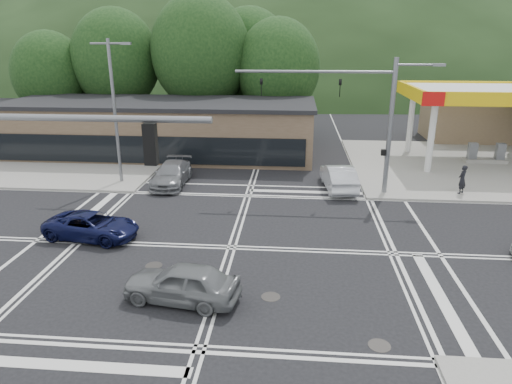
# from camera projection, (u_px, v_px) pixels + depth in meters

# --- Properties ---
(ground) EXTENTS (120.00, 120.00, 0.00)m
(ground) POSITION_uv_depth(u_px,v_px,m) (232.00, 247.00, 20.65)
(ground) COLOR black
(ground) RESTS_ON ground
(sidewalk_ne) EXTENTS (16.00, 16.00, 0.15)m
(sidewalk_ne) POSITION_uv_depth(u_px,v_px,m) (461.00, 166.00, 33.55)
(sidewalk_ne) COLOR gray
(sidewalk_ne) RESTS_ON ground
(sidewalk_nw) EXTENTS (16.00, 16.00, 0.15)m
(sidewalk_nw) POSITION_uv_depth(u_px,v_px,m) (70.00, 157.00, 36.01)
(sidewalk_nw) COLOR gray
(sidewalk_nw) RESTS_ON ground
(gas_station_canopy) EXTENTS (12.32, 8.34, 5.75)m
(gas_station_canopy) POSITION_uv_depth(u_px,v_px,m) (495.00, 96.00, 32.73)
(gas_station_canopy) COLOR silver
(gas_station_canopy) RESTS_ON ground
(convenience_store) EXTENTS (10.00, 6.00, 3.80)m
(convenience_store) POSITION_uv_depth(u_px,v_px,m) (483.00, 119.00, 41.99)
(convenience_store) COLOR #846B4F
(convenience_store) RESTS_ON ground
(commercial_row) EXTENTS (24.00, 8.00, 4.00)m
(commercial_row) POSITION_uv_depth(u_px,v_px,m) (162.00, 130.00, 36.71)
(commercial_row) COLOR brown
(commercial_row) RESTS_ON ground
(hill_north) EXTENTS (252.00, 126.00, 140.00)m
(hill_north) POSITION_uv_depth(u_px,v_px,m) (285.00, 79.00, 105.58)
(hill_north) COLOR #1D3116
(hill_north) RESTS_ON ground
(tree_n_a) EXTENTS (8.00, 8.00, 11.75)m
(tree_n_a) POSITION_uv_depth(u_px,v_px,m) (116.00, 59.00, 42.16)
(tree_n_a) COLOR #382619
(tree_n_a) RESTS_ON ground
(tree_n_b) EXTENTS (9.00, 9.00, 12.98)m
(tree_n_b) POSITION_uv_depth(u_px,v_px,m) (201.00, 52.00, 41.29)
(tree_n_b) COLOR #382619
(tree_n_b) RESTS_ON ground
(tree_n_c) EXTENTS (7.60, 7.60, 10.87)m
(tree_n_c) POSITION_uv_depth(u_px,v_px,m) (278.00, 67.00, 41.13)
(tree_n_c) COLOR #382619
(tree_n_c) RESTS_ON ground
(tree_n_d) EXTENTS (6.80, 6.80, 9.76)m
(tree_n_d) POSITION_uv_depth(u_px,v_px,m) (50.00, 74.00, 42.12)
(tree_n_d) COLOR #382619
(tree_n_d) RESTS_ON ground
(tree_n_e) EXTENTS (8.40, 8.40, 11.98)m
(tree_n_e) POSITION_uv_depth(u_px,v_px,m) (249.00, 58.00, 44.95)
(tree_n_e) COLOR #382619
(tree_n_e) RESTS_ON ground
(streetlight_nw) EXTENTS (2.50, 0.25, 9.00)m
(streetlight_nw) POSITION_uv_depth(u_px,v_px,m) (115.00, 105.00, 28.21)
(streetlight_nw) COLOR slate
(streetlight_nw) RESTS_ON ground
(signal_mast_ne) EXTENTS (11.65, 0.30, 8.00)m
(signal_mast_ne) POSITION_uv_depth(u_px,v_px,m) (369.00, 110.00, 26.19)
(signal_mast_ne) COLOR slate
(signal_mast_ne) RESTS_ON ground
(car_blue_west) EXTENTS (4.66, 2.65, 1.23)m
(car_blue_west) POSITION_uv_depth(u_px,v_px,m) (92.00, 226.00, 21.47)
(car_blue_west) COLOR #0C1036
(car_blue_west) RESTS_ON ground
(car_grey_center) EXTENTS (4.39, 2.31, 1.42)m
(car_grey_center) POSITION_uv_depth(u_px,v_px,m) (182.00, 283.00, 16.27)
(car_grey_center) COLOR slate
(car_grey_center) RESTS_ON ground
(car_queue_a) EXTENTS (2.14, 4.88, 1.56)m
(car_queue_a) POSITION_uv_depth(u_px,v_px,m) (339.00, 177.00, 28.44)
(car_queue_a) COLOR silver
(car_queue_a) RESTS_ON ground
(car_queue_b) EXTENTS (2.28, 4.45, 1.45)m
(car_queue_b) POSITION_uv_depth(u_px,v_px,m) (273.00, 146.00, 36.71)
(car_queue_b) COLOR silver
(car_queue_b) RESTS_ON ground
(car_northbound) EXTENTS (2.06, 4.91, 1.41)m
(car_northbound) POSITION_uv_depth(u_px,v_px,m) (172.00, 174.00, 29.33)
(car_northbound) COLOR slate
(car_northbound) RESTS_ON ground
(pedestrian) EXTENTS (0.74, 0.74, 1.73)m
(pedestrian) POSITION_uv_depth(u_px,v_px,m) (462.00, 179.00, 27.14)
(pedestrian) COLOR black
(pedestrian) RESTS_ON sidewalk_ne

